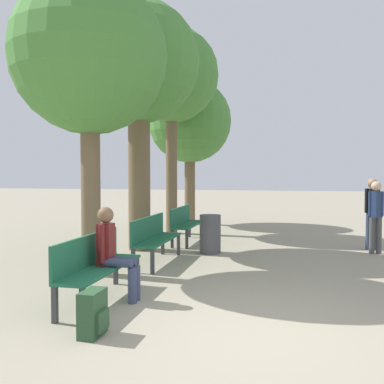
{
  "coord_description": "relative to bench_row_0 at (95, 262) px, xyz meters",
  "views": [
    {
      "loc": [
        0.41,
        -4.52,
        1.72
      ],
      "look_at": [
        -1.42,
        3.6,
        1.37
      ],
      "focal_mm": 40.0,
      "sensor_mm": 36.0,
      "label": 1
    }
  ],
  "objects": [
    {
      "name": "ground_plane",
      "position": [
        2.12,
        -0.76,
        -0.54
      ],
      "size": [
        80.0,
        80.0,
        0.0
      ],
      "primitive_type": "plane",
      "color": "gray"
    },
    {
      "name": "bench_row_0",
      "position": [
        0.0,
        0.0,
        0.0
      ],
      "size": [
        0.44,
        1.87,
        0.89
      ],
      "color": "#1E6042",
      "rests_on": "ground_plane"
    },
    {
      "name": "bench_row_1",
      "position": [
        0.0,
        2.55,
        0.0
      ],
      "size": [
        0.44,
        1.87,
        0.89
      ],
      "color": "#1E6042",
      "rests_on": "ground_plane"
    },
    {
      "name": "bench_row_2",
      "position": [
        0.0,
        5.09,
        0.0
      ],
      "size": [
        0.44,
        1.87,
        0.89
      ],
      "color": "#1E6042",
      "rests_on": "ground_plane"
    },
    {
      "name": "tree_row_0",
      "position": [
        -0.76,
        1.44,
        3.13
      ],
      "size": [
        2.63,
        2.63,
        5.02
      ],
      "color": "brown",
      "rests_on": "ground_plane"
    },
    {
      "name": "tree_row_1",
      "position": [
        -0.76,
        3.88,
        3.59
      ],
      "size": [
        2.72,
        2.72,
        5.59
      ],
      "color": "brown",
      "rests_on": "ground_plane"
    },
    {
      "name": "tree_row_2",
      "position": [
        -0.76,
        6.61,
        3.96
      ],
      "size": [
        2.71,
        2.71,
        5.9
      ],
      "color": "brown",
      "rests_on": "ground_plane"
    },
    {
      "name": "tree_row_3",
      "position": [
        -0.76,
        8.95,
        2.95
      ],
      "size": [
        2.82,
        2.82,
        4.93
      ],
      "color": "brown",
      "rests_on": "ground_plane"
    },
    {
      "name": "person_seated",
      "position": [
        0.23,
        0.09,
        0.15
      ],
      "size": [
        0.57,
        0.33,
        1.27
      ],
      "color": "#384260",
      "rests_on": "ground_plane"
    },
    {
      "name": "backpack",
      "position": [
        0.52,
        -1.15,
        -0.3
      ],
      "size": [
        0.23,
        0.36,
        0.49
      ],
      "color": "#284C2D",
      "rests_on": "ground_plane"
    },
    {
      "name": "pedestrian_near",
      "position": [
        4.37,
        4.52,
        0.36
      ],
      "size": [
        0.32,
        0.28,
        1.56
      ],
      "color": "#4C4C4C",
      "rests_on": "ground_plane"
    },
    {
      "name": "pedestrian_mid",
      "position": [
        4.37,
        4.97,
        0.39
      ],
      "size": [
        0.33,
        0.25,
        1.62
      ],
      "color": "#384260",
      "rests_on": "ground_plane"
    },
    {
      "name": "trash_bin",
      "position": [
        0.88,
        3.81,
        -0.12
      ],
      "size": [
        0.46,
        0.46,
        0.83
      ],
      "color": "#4C4C51",
      "rests_on": "ground_plane"
    }
  ]
}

